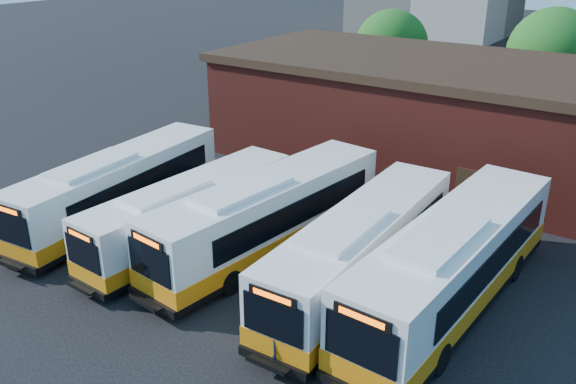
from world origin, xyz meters
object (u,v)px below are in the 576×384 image
Objects in this scene: bus_farwest at (119,190)px; transit_worker at (277,350)px; bus_mideast at (361,254)px; bus_west at (191,215)px; bus_midwest at (268,218)px; bus_east at (452,268)px.

bus_farwest is 13.99m from transit_worker.
transit_worker is (0.18, -5.94, -0.75)m from bus_mideast.
bus_midwest reaches higher than bus_west.
bus_midwest is at bearing 29.15° from transit_worker.
bus_east is at bearing 8.19° from bus_midwest.
transit_worker is at bearing -89.77° from bus_mideast.
bus_mideast is at bearing 0.86° from bus_midwest.
bus_farwest is at bearing -163.87° from bus_midwest.
bus_west is at bearing -4.66° from bus_farwest.
bus_east is (16.28, 1.65, 0.13)m from bus_farwest.
bus_west is at bearing -175.08° from bus_mideast.
bus_farwest reaches higher than transit_worker.
bus_farwest is 12.89m from bus_mideast.
bus_midwest is at bearing 26.27° from bus_west.
bus_east is 7.47m from transit_worker.
transit_worker is (13.04, -5.02, -0.75)m from bus_farwest.
bus_mideast is at bearing -7.26° from transit_worker.
bus_mideast is at bearing -165.06° from bus_east.
bus_farwest is 1.00× the size of bus_mideast.
bus_east is (11.55, 1.65, 0.26)m from bus_west.
bus_farwest is at bearing -171.36° from bus_east.
bus_midwest is (8.01, 1.38, 0.06)m from bus_farwest.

